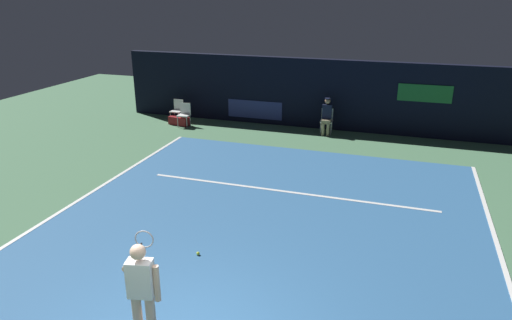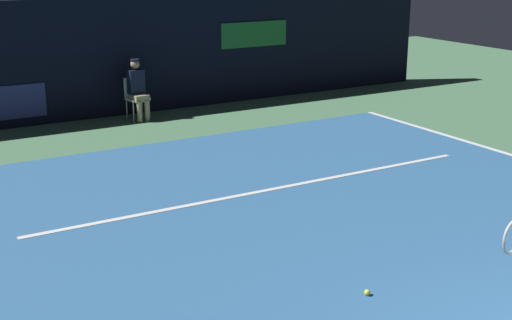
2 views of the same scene
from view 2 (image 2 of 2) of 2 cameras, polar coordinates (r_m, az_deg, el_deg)
ground_plane at (r=9.70m, az=6.76°, el=-5.56°), size 31.48×31.48×0.00m
court_surface at (r=9.70m, az=6.76°, el=-5.52°), size 9.73×10.68×0.01m
line_service at (r=11.14m, az=0.98°, el=-2.39°), size 7.59×0.10×0.01m
back_wall at (r=16.37m, az=-10.58°, el=8.09°), size 16.50×0.33×2.60m
line_judge_on_chair at (r=15.80m, az=-9.39°, el=5.60°), size 0.47×0.55×1.32m
tennis_ball at (r=7.99m, az=8.79°, el=-10.33°), size 0.07×0.07×0.07m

